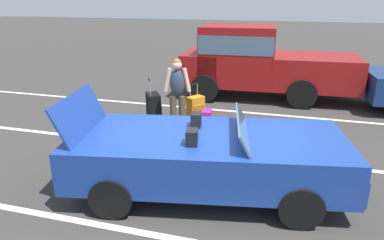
{
  "coord_description": "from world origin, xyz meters",
  "views": [
    {
      "loc": [
        1.12,
        -4.81,
        2.92
      ],
      "look_at": [
        -0.56,
        1.12,
        0.75
      ],
      "focal_mm": 33.2,
      "sensor_mm": 36.0,
      "label": 1
    }
  ],
  "objects_px": {
    "convertible_car": "(220,157)",
    "suitcase_small_carryon": "(207,121)",
    "parked_pickup_truck_far": "(254,60)",
    "suitcase_medium_bright": "(196,109)",
    "suitcase_large_black": "(154,109)",
    "traveler_person": "(177,91)"
  },
  "relations": [
    {
      "from": "parked_pickup_truck_far",
      "to": "convertible_car",
      "type": "bearing_deg",
      "value": 89.05
    },
    {
      "from": "suitcase_medium_bright",
      "to": "parked_pickup_truck_far",
      "type": "height_order",
      "value": "parked_pickup_truck_far"
    },
    {
      "from": "suitcase_small_carryon",
      "to": "parked_pickup_truck_far",
      "type": "height_order",
      "value": "parked_pickup_truck_far"
    },
    {
      "from": "convertible_car",
      "to": "suitcase_small_carryon",
      "type": "xyz_separation_m",
      "value": [
        -0.8,
        2.47,
        -0.34
      ]
    },
    {
      "from": "suitcase_small_carryon",
      "to": "parked_pickup_truck_far",
      "type": "relative_size",
      "value": 0.1
    },
    {
      "from": "suitcase_medium_bright",
      "to": "convertible_car",
      "type": "bearing_deg",
      "value": -33.04
    },
    {
      "from": "traveler_person",
      "to": "convertible_car",
      "type": "bearing_deg",
      "value": 16.27
    },
    {
      "from": "convertible_car",
      "to": "parked_pickup_truck_far",
      "type": "bearing_deg",
      "value": 81.01
    },
    {
      "from": "suitcase_large_black",
      "to": "traveler_person",
      "type": "distance_m",
      "value": 0.95
    },
    {
      "from": "convertible_car",
      "to": "suitcase_small_carryon",
      "type": "height_order",
      "value": "convertible_car"
    },
    {
      "from": "suitcase_large_black",
      "to": "traveler_person",
      "type": "height_order",
      "value": "traveler_person"
    },
    {
      "from": "convertible_car",
      "to": "suitcase_large_black",
      "type": "height_order",
      "value": "convertible_car"
    },
    {
      "from": "suitcase_medium_bright",
      "to": "traveler_person",
      "type": "height_order",
      "value": "traveler_person"
    },
    {
      "from": "convertible_car",
      "to": "traveler_person",
      "type": "height_order",
      "value": "traveler_person"
    },
    {
      "from": "convertible_car",
      "to": "parked_pickup_truck_far",
      "type": "xyz_separation_m",
      "value": [
        -0.16,
        5.73,
        0.51
      ]
    },
    {
      "from": "parked_pickup_truck_far",
      "to": "suitcase_medium_bright",
      "type": "bearing_deg",
      "value": 65.36
    },
    {
      "from": "suitcase_small_carryon",
      "to": "parked_pickup_truck_far",
      "type": "distance_m",
      "value": 3.43
    },
    {
      "from": "convertible_car",
      "to": "suitcase_large_black",
      "type": "xyz_separation_m",
      "value": [
        -2.14,
        2.63,
        -0.22
      ]
    },
    {
      "from": "suitcase_large_black",
      "to": "suitcase_small_carryon",
      "type": "bearing_deg",
      "value": -39.37
    },
    {
      "from": "convertible_car",
      "to": "traveler_person",
      "type": "bearing_deg",
      "value": 111.34
    },
    {
      "from": "suitcase_large_black",
      "to": "suitcase_small_carryon",
      "type": "height_order",
      "value": "suitcase_large_black"
    },
    {
      "from": "traveler_person",
      "to": "parked_pickup_truck_far",
      "type": "relative_size",
      "value": 0.33
    }
  ]
}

